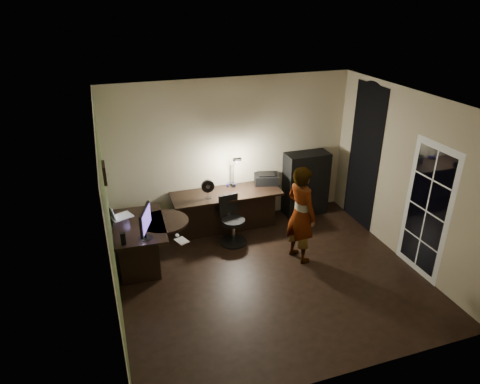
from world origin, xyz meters
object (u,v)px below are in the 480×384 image
object	(u,v)px
monitor	(145,228)
office_chair	(233,221)
person	(301,214)
desk_right	(226,211)
desk_left	(141,245)
cabinet	(306,184)

from	to	relation	value
monitor	office_chair	bearing A→B (deg)	40.75
monitor	office_chair	size ratio (longest dim) A/B	0.63
monitor	person	bearing A→B (deg)	15.13
office_chair	desk_right	bearing A→B (deg)	78.06
desk_left	desk_right	world-z (taller)	desk_right
desk_left	cabinet	xyz separation A→B (m)	(3.27, 0.81, 0.26)
cabinet	office_chair	size ratio (longest dim) A/B	1.45
cabinet	person	xyz separation A→B (m)	(-0.81, -1.44, 0.19)
cabinet	monitor	distance (m)	3.45
office_chair	person	world-z (taller)	person
monitor	person	xyz separation A→B (m)	(2.41, -0.20, -0.08)
monitor	office_chair	distance (m)	1.70
office_chair	cabinet	bearing A→B (deg)	12.38
desk_right	monitor	bearing A→B (deg)	-144.82
monitor	desk_right	bearing A→B (deg)	54.74
cabinet	monitor	world-z (taller)	cabinet
monitor	office_chair	xyz separation A→B (m)	(1.53, 0.58, -0.46)
person	desk_left	bearing A→B (deg)	59.36
desk_right	person	xyz separation A→B (m)	(0.85, -1.29, 0.44)
cabinet	monitor	xyz separation A→B (m)	(-3.21, -1.24, 0.27)
office_chair	monitor	bearing A→B (deg)	-167.90
desk_right	office_chair	world-z (taller)	office_chair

